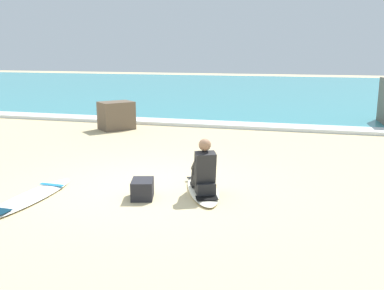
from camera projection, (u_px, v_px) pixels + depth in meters
The scene contains 8 objects.
ground_plane at pixel (147, 186), 8.02m from camera, with size 80.00×80.00×0.00m, color beige.
sea at pixel (264, 90), 27.29m from camera, with size 80.00×28.00×0.10m, color teal.
breaking_foam at pixel (220, 124), 14.38m from camera, with size 80.00×0.90×0.11m, color white.
surfboard_main at pixel (202, 188), 7.77m from camera, with size 1.19×2.06×0.08m.
surfer_seated at pixel (204, 171), 7.39m from camera, with size 0.60×0.77×0.95m.
surfboard_spare_near at pixel (29, 198), 7.27m from camera, with size 0.60×2.31×0.08m.
shoreline_rock at pixel (116, 116), 13.71m from camera, with size 0.74×1.02×0.88m, color brown.
beach_bag at pixel (143, 189), 7.33m from camera, with size 0.36×0.48×0.32m, color #232328.
Camera 1 is at (2.83, -7.18, 2.47)m, focal length 40.29 mm.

